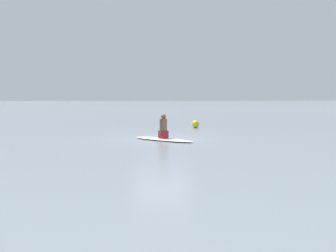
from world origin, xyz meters
The scene contains 4 objects.
ground_plane centered at (0.00, 0.00, 0.00)m, with size 400.00×400.00×0.00m, color gray.
surfboard centered at (-0.70, 0.04, 0.05)m, with size 3.02×0.76×0.10m, color silver.
person_paddler centered at (-0.70, 0.04, 0.56)m, with size 0.43×0.43×1.01m.
buoy_marker centered at (5.66, -2.64, 0.22)m, with size 0.45×0.45×0.45m, color yellow.
Camera 1 is at (-16.48, 1.95, 1.78)m, focal length 41.14 mm.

